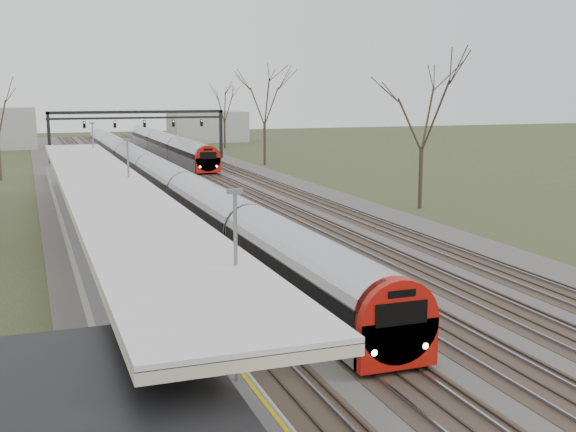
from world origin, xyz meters
The scene contains 8 objects.
track_bed centered at (0.26, 55.00, 0.06)m, with size 24.00×160.00×0.22m.
platform centered at (-9.05, 37.50, 0.50)m, with size 3.50×69.00×1.00m, color #9E9B93.
canopy centered at (-9.05, 32.99, 3.93)m, with size 4.10×50.00×3.11m.
signal_gantry centered at (0.29, 84.99, 4.91)m, with size 21.00×0.59×6.08m.
tree_east_far centered at (14.00, 42.00, 7.29)m, with size 5.00×5.00×10.30m.
train_near centered at (-2.50, 59.66, 1.48)m, with size 2.62×90.21×3.05m.
train_far centered at (4.50, 89.55, 1.48)m, with size 2.62×45.21×3.05m.
passenger centered at (-7.87, 16.25, 1.87)m, with size 0.63×0.41×1.73m, color navy.
Camera 1 is at (-12.51, -3.15, 8.48)m, focal length 45.00 mm.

